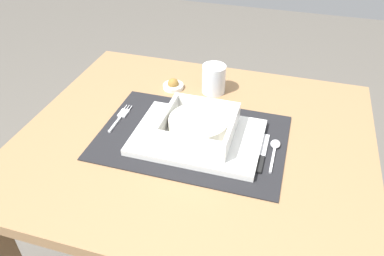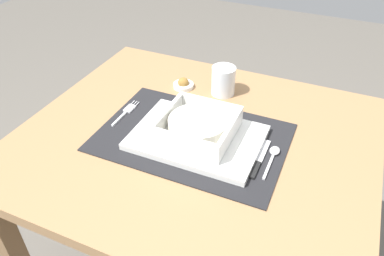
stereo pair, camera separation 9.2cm
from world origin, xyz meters
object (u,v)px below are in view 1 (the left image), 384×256
at_px(spoon, 275,147).
at_px(condiment_saucer, 173,85).
at_px(butter_knife, 262,155).
at_px(dining_table, 195,167).
at_px(porridge_bowl, 198,126).
at_px(fork, 121,116).
at_px(drinking_glass, 214,80).

bearing_deg(spoon, condiment_saucer, 145.58).
relative_size(spoon, butter_knife, 0.82).
distance_m(dining_table, butter_knife, 0.21).
xyz_separation_m(porridge_bowl, condiment_saucer, (-0.14, 0.22, -0.03)).
height_order(fork, spoon, spoon).
relative_size(fork, butter_knife, 0.89).
height_order(dining_table, fork, fork).
bearing_deg(condiment_saucer, dining_table, -57.97).
xyz_separation_m(porridge_bowl, fork, (-0.22, 0.03, -0.04)).
height_order(porridge_bowl, condiment_saucer, porridge_bowl).
bearing_deg(butter_knife, drinking_glass, 126.56).
relative_size(butter_knife, drinking_glass, 1.68).
xyz_separation_m(butter_knife, drinking_glass, (-0.18, 0.25, 0.03)).
relative_size(spoon, condiment_saucer, 1.90).
bearing_deg(porridge_bowl, dining_table, 131.05).
xyz_separation_m(fork, drinking_glass, (0.20, 0.20, 0.03)).
bearing_deg(butter_knife, porridge_bowl, 174.32).
height_order(porridge_bowl, butter_knife, porridge_bowl).
bearing_deg(drinking_glass, condiment_saucer, -172.35).
height_order(butter_knife, condiment_saucer, condiment_saucer).
relative_size(fork, condiment_saucer, 2.06).
bearing_deg(fork, spoon, -0.88).
distance_m(spoon, condiment_saucer, 0.38).
bearing_deg(butter_knife, dining_table, 170.35).
height_order(dining_table, condiment_saucer, condiment_saucer).
xyz_separation_m(butter_knife, condiment_saucer, (-0.30, 0.24, 0.00)).
height_order(spoon, condiment_saucer, condiment_saucer).
distance_m(porridge_bowl, drinking_glass, 0.23).
distance_m(fork, spoon, 0.41).
distance_m(dining_table, porridge_bowl, 0.15).
distance_m(dining_table, condiment_saucer, 0.27).
relative_size(drinking_glass, condiment_saucer, 1.38).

